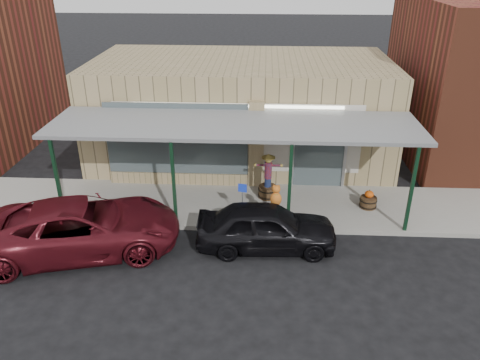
# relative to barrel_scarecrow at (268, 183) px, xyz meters

# --- Properties ---
(ground) EXTENTS (120.00, 120.00, 0.00)m
(ground) POSITION_rel_barrel_scarecrow_xyz_m (-1.15, -4.13, -0.72)
(ground) COLOR black
(ground) RESTS_ON ground
(sidewalk) EXTENTS (40.00, 3.20, 0.15)m
(sidewalk) POSITION_rel_barrel_scarecrow_xyz_m (-1.15, -0.53, -0.64)
(sidewalk) COLOR gray
(sidewalk) RESTS_ON ground
(storefront) EXTENTS (12.00, 6.25, 4.20)m
(storefront) POSITION_rel_barrel_scarecrow_xyz_m (-1.15, 4.03, 1.37)
(storefront) COLOR #9D8760
(storefront) RESTS_ON ground
(awning) EXTENTS (12.00, 3.00, 3.04)m
(awning) POSITION_rel_barrel_scarecrow_xyz_m (-1.15, -0.57, 2.29)
(awning) COLOR slate
(awning) RESTS_ON ground
(block_buildings_near) EXTENTS (61.00, 8.00, 8.00)m
(block_buildings_near) POSITION_rel_barrel_scarecrow_xyz_m (0.86, 5.07, 3.05)
(block_buildings_near) COLOR brown
(block_buildings_near) RESTS_ON ground
(barrel_scarecrow) EXTENTS (1.02, 0.78, 1.68)m
(barrel_scarecrow) POSITION_rel_barrel_scarecrow_xyz_m (0.00, 0.00, 0.00)
(barrel_scarecrow) COLOR #4F391F
(barrel_scarecrow) RESTS_ON sidewalk
(barrel_pumpkin) EXTENTS (0.57, 0.57, 0.67)m
(barrel_pumpkin) POSITION_rel_barrel_scarecrow_xyz_m (3.46, -0.55, -0.33)
(barrel_pumpkin) COLOR #4F391F
(barrel_pumpkin) RESTS_ON sidewalk
(handicap_sign) EXTENTS (0.28, 0.08, 1.36)m
(handicap_sign) POSITION_rel_barrel_scarecrow_xyz_m (-0.81, -1.73, 0.31)
(handicap_sign) COLOR gray
(handicap_sign) RESTS_ON sidewalk
(parked_sedan) EXTENTS (4.23, 2.00, 1.67)m
(parked_sedan) POSITION_rel_barrel_scarecrow_xyz_m (-0.04, -2.93, -0.00)
(parked_sedan) COLOR black
(parked_sedan) RESTS_ON ground
(car_maroon) EXTENTS (6.19, 3.96, 1.59)m
(car_maroon) POSITION_rel_barrel_scarecrow_xyz_m (-5.48, -3.38, 0.08)
(car_maroon) COLOR #561119
(car_maroon) RESTS_ON ground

